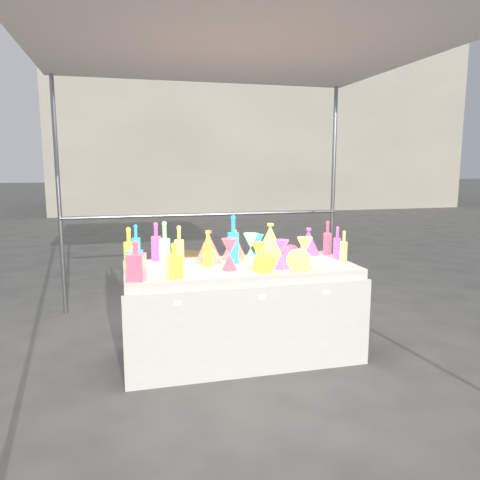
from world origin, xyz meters
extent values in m
plane|color=slate|center=(0.00, 0.00, 0.00)|extent=(80.00, 80.00, 0.00)
cylinder|color=gray|center=(-1.50, 1.50, 1.20)|extent=(0.04, 0.04, 2.40)
cylinder|color=gray|center=(1.50, 1.50, 1.20)|extent=(0.04, 0.04, 2.40)
cube|color=white|center=(0.00, 0.00, 2.43)|extent=(3.15, 3.15, 0.06)
cylinder|color=gray|center=(0.00, 1.47, 1.00)|extent=(3.00, 0.04, 0.04)
cube|color=white|center=(0.00, 0.00, 0.38)|extent=(1.80, 0.80, 0.75)
cube|color=white|center=(0.00, -0.42, 0.34)|extent=(1.84, 0.02, 0.68)
cube|color=white|center=(-0.55, -0.43, 0.60)|extent=(0.06, 0.00, 0.03)
cube|color=white|center=(0.05, -0.43, 0.60)|extent=(0.06, 0.00, 0.03)
cube|color=white|center=(0.55, -0.43, 0.60)|extent=(0.06, 0.00, 0.03)
cube|color=#C0B6A0|center=(4.00, 14.00, 3.00)|extent=(14.00, 6.00, 6.00)
cube|color=#A27A49|center=(-0.16, 2.46, 0.20)|extent=(0.65, 0.55, 0.41)
cube|color=#A27A49|center=(-0.12, 2.51, 0.03)|extent=(0.71, 0.59, 0.05)
camera|label=1|loc=(-0.90, -3.51, 1.54)|focal=35.00mm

